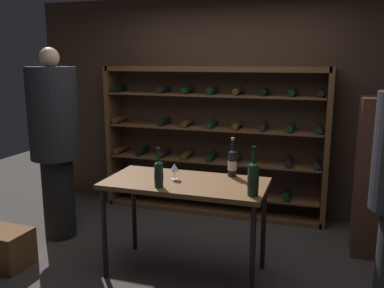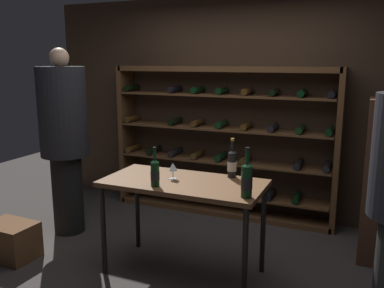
% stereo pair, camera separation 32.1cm
% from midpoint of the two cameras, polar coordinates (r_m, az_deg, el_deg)
% --- Properties ---
extents(ground_plane, '(9.43, 9.43, 0.00)m').
position_cam_midpoint_polar(ground_plane, '(3.84, -3.59, -17.36)').
color(ground_plane, '#383330').
extents(back_wall, '(5.08, 0.10, 2.61)m').
position_cam_midpoint_polar(back_wall, '(5.02, 3.43, 5.23)').
color(back_wall, '#3D2B1E').
rests_on(back_wall, ground).
extents(wine_rack, '(2.71, 0.32, 1.79)m').
position_cam_midpoint_polar(wine_rack, '(4.93, 0.98, 0.37)').
color(wine_rack, brown).
rests_on(wine_rack, ground).
extents(tasting_table, '(1.37, 0.68, 0.85)m').
position_cam_midpoint_polar(tasting_table, '(3.52, -3.54, -6.48)').
color(tasting_table, brown).
rests_on(tasting_table, ground).
extents(person_bystander_dark_jacket, '(0.50, 0.50, 1.99)m').
position_cam_midpoint_polar(person_bystander_dark_jacket, '(4.48, -20.57, 1.06)').
color(person_bystander_dark_jacket, black).
rests_on(person_bystander_dark_jacket, ground).
extents(wine_crate, '(0.49, 0.36, 0.34)m').
position_cam_midpoint_polar(wine_crate, '(4.30, -26.83, -12.84)').
color(wine_crate, brown).
rests_on(wine_crate, ground).
extents(display_cabinet, '(0.44, 0.36, 1.53)m').
position_cam_midpoint_polar(display_cabinet, '(4.19, 22.79, -4.46)').
color(display_cabinet, '#4C2D1E').
rests_on(display_cabinet, ground).
extents(wine_bottle_amber_reserve, '(0.08, 0.08, 0.35)m').
position_cam_midpoint_polar(wine_bottle_amber_reserve, '(3.61, 3.11, -2.61)').
color(wine_bottle_amber_reserve, black).
rests_on(wine_bottle_amber_reserve, tasting_table).
extents(wine_bottle_gold_foil, '(0.07, 0.07, 0.33)m').
position_cam_midpoint_polar(wine_bottle_gold_foil, '(3.32, -7.43, -4.11)').
color(wine_bottle_gold_foil, black).
rests_on(wine_bottle_gold_foil, tasting_table).
extents(wine_bottle_green_slim, '(0.09, 0.09, 0.38)m').
position_cam_midpoint_polar(wine_bottle_green_slim, '(3.10, 5.61, -4.81)').
color(wine_bottle_green_slim, black).
rests_on(wine_bottle_green_slim, tasting_table).
extents(wine_glass_stemmed_right, '(0.08, 0.08, 0.14)m').
position_cam_midpoint_polar(wine_glass_stemmed_right, '(3.52, -5.09, -3.38)').
color(wine_glass_stemmed_right, silver).
rests_on(wine_glass_stemmed_right, tasting_table).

